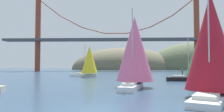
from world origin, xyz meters
TOP-DOWN VIEW (x-y plane):
  - ground_plane at (0.00, 0.00)m, footprint 360.00×360.00m
  - headland_right at (60.00, 135.00)m, footprint 80.98×44.00m
  - headland_center at (5.00, 135.00)m, footprint 74.84×44.00m
  - suspension_bridge at (0.00, 95.00)m, footprint 119.90×6.00m
  - sailboat_pink_spinnaker at (4.13, 15.11)m, footprint 6.63×9.86m
  - sailboat_green_sail at (17.52, 28.07)m, footprint 8.51×4.76m
  - sailboat_yellow_sail at (-6.63, 42.21)m, footprint 9.12×7.44m
  - sailboat_crimson_sail at (11.13, 5.45)m, footprint 7.95×10.12m
  - channel_buoy at (17.33, 36.72)m, footprint 1.10×1.10m

SIDE VIEW (x-z plane):
  - ground_plane at x=0.00m, z-range 0.00..0.00m
  - headland_right at x=60.00m, z-range -19.57..19.57m
  - headland_center at x=5.00m, z-range -15.43..15.43m
  - channel_buoy at x=17.33m, z-range -0.95..1.69m
  - sailboat_green_sail at x=17.52m, z-range -0.45..8.60m
  - sailboat_yellow_sail at x=-6.63m, z-range -0.20..9.16m
  - sailboat_crimson_sail at x=11.13m, z-range 0.04..11.01m
  - sailboat_pink_spinnaker at x=4.13m, z-range -0.12..11.22m
  - suspension_bridge at x=0.00m, z-range -1.64..37.44m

